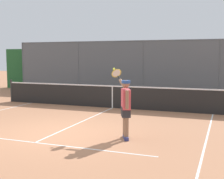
{
  "coord_description": "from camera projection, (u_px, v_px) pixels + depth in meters",
  "views": [
    {
      "loc": [
        -4.52,
        7.49,
        2.2
      ],
      "look_at": [
        -0.82,
        -2.36,
        1.05
      ],
      "focal_mm": 49.14,
      "sensor_mm": 36.0,
      "label": 1
    }
  ],
  "objects": [
    {
      "name": "tennis_ball_near_baseline",
      "position": [
        125.0,
        130.0,
        8.98
      ],
      "size": [
        0.07,
        0.07,
        0.07
      ],
      "primitive_type": "sphere",
      "color": "#D6E042",
      "rests_on": "ground"
    },
    {
      "name": "ground_plane",
      "position": [
        56.0,
        133.0,
        8.79
      ],
      "size": [
        60.0,
        60.0,
        0.0
      ],
      "primitive_type": "plane",
      "color": "#B27551"
    },
    {
      "name": "fence_backdrop",
      "position": [
        146.0,
        71.0,
        18.19
      ],
      "size": [
        19.58,
        1.37,
        3.1
      ],
      "color": "#565B60",
      "rests_on": "ground"
    },
    {
      "name": "court_line_markings",
      "position": [
        28.0,
        145.0,
        7.56
      ],
      "size": [
        8.22,
        10.29,
        0.01
      ],
      "color": "white",
      "rests_on": "ground"
    },
    {
      "name": "tennis_player",
      "position": [
        126.0,
        105.0,
        8.11
      ],
      "size": [
        0.86,
        1.13,
        1.86
      ],
      "rotation": [
        0.0,
        0.0,
        -1.14
      ],
      "color": "navy",
      "rests_on": "ground"
    },
    {
      "name": "tennis_net",
      "position": [
        112.0,
        96.0,
        13.01
      ],
      "size": [
        10.56,
        0.09,
        1.07
      ],
      "color": "#2D2D2D",
      "rests_on": "ground"
    }
  ]
}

